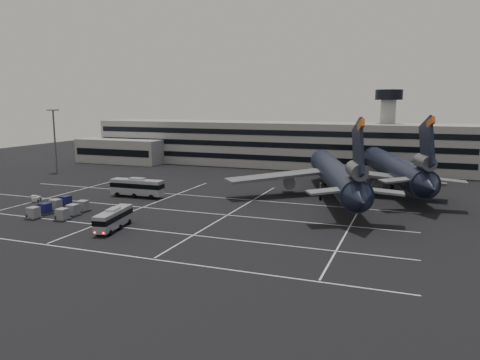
{
  "coord_description": "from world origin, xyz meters",
  "views": [
    {
      "loc": [
        43.66,
        -72.87,
        20.41
      ],
      "look_at": [
        10.94,
        13.21,
        5.0
      ],
      "focal_mm": 35.0,
      "sensor_mm": 36.0,
      "label": 1
    }
  ],
  "objects_px": {
    "trijet_main": "(335,174)",
    "bus_near": "(114,218)",
    "tug_a": "(36,199)",
    "uld_cluster": "(60,208)",
    "bus_far": "(137,187)"
  },
  "relations": [
    {
      "from": "bus_far",
      "to": "uld_cluster",
      "type": "xyz_separation_m",
      "value": [
        -4.8,
        -18.26,
        -1.28
      ]
    },
    {
      "from": "bus_near",
      "to": "uld_cluster",
      "type": "xyz_separation_m",
      "value": [
        -15.82,
        5.51,
        -0.89
      ]
    },
    {
      "from": "trijet_main",
      "to": "bus_far",
      "type": "bearing_deg",
      "value": -179.6
    },
    {
      "from": "tug_a",
      "to": "bus_far",
      "type": "bearing_deg",
      "value": 11.19
    },
    {
      "from": "bus_far",
      "to": "tug_a",
      "type": "relative_size",
      "value": 5.09
    },
    {
      "from": "bus_near",
      "to": "tug_a",
      "type": "bearing_deg",
      "value": 146.44
    },
    {
      "from": "trijet_main",
      "to": "uld_cluster",
      "type": "height_order",
      "value": "trijet_main"
    },
    {
      "from": "bus_near",
      "to": "bus_far",
      "type": "xyz_separation_m",
      "value": [
        -11.01,
        23.77,
        0.39
      ]
    },
    {
      "from": "trijet_main",
      "to": "bus_near",
      "type": "xyz_separation_m",
      "value": [
        -29.37,
        -37.19,
        -3.33
      ]
    },
    {
      "from": "uld_cluster",
      "to": "tug_a",
      "type": "bearing_deg",
      "value": 150.69
    },
    {
      "from": "trijet_main",
      "to": "bus_far",
      "type": "relative_size",
      "value": 4.69
    },
    {
      "from": "bus_near",
      "to": "tug_a",
      "type": "xyz_separation_m",
      "value": [
        -28.11,
        12.41,
        -1.33
      ]
    },
    {
      "from": "bus_far",
      "to": "bus_near",
      "type": "bearing_deg",
      "value": -156.95
    },
    {
      "from": "tug_a",
      "to": "uld_cluster",
      "type": "distance_m",
      "value": 14.11
    },
    {
      "from": "tug_a",
      "to": "uld_cluster",
      "type": "bearing_deg",
      "value": -51.72
    }
  ]
}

